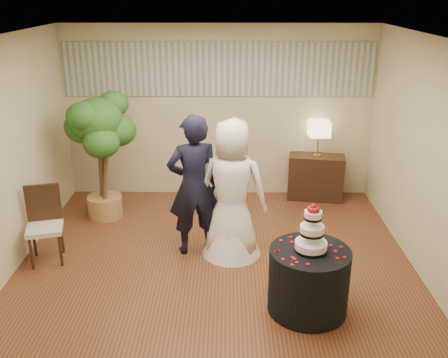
{
  "coord_description": "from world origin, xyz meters",
  "views": [
    {
      "loc": [
        0.15,
        -5.46,
        3.3
      ],
      "look_at": [
        0.1,
        0.4,
        1.05
      ],
      "focal_mm": 40.0,
      "sensor_mm": 36.0,
      "label": 1
    }
  ],
  "objects_px": {
    "wedding_cake": "(312,228)",
    "table_lamp": "(318,139)",
    "groom": "(194,186)",
    "side_chair": "(44,226)",
    "console": "(316,177)",
    "cake_table": "(308,280)",
    "bride": "(232,189)",
    "ficus_tree": "(101,156)"
  },
  "relations": [
    {
      "from": "wedding_cake",
      "to": "table_lamp",
      "type": "relative_size",
      "value": 0.92
    },
    {
      "from": "groom",
      "to": "side_chair",
      "type": "distance_m",
      "value": 1.95
    },
    {
      "from": "wedding_cake",
      "to": "console",
      "type": "distance_m",
      "value": 3.22
    },
    {
      "from": "console",
      "to": "table_lamp",
      "type": "height_order",
      "value": "table_lamp"
    },
    {
      "from": "wedding_cake",
      "to": "table_lamp",
      "type": "height_order",
      "value": "table_lamp"
    },
    {
      "from": "side_chair",
      "to": "groom",
      "type": "bearing_deg",
      "value": -5.77
    },
    {
      "from": "groom",
      "to": "table_lamp",
      "type": "relative_size",
      "value": 3.23
    },
    {
      "from": "cake_table",
      "to": "side_chair",
      "type": "xyz_separation_m",
      "value": [
        -3.18,
        1.01,
        0.13
      ]
    },
    {
      "from": "wedding_cake",
      "to": "groom",
      "type": "bearing_deg",
      "value": 135.11
    },
    {
      "from": "wedding_cake",
      "to": "table_lamp",
      "type": "distance_m",
      "value": 3.16
    },
    {
      "from": "groom",
      "to": "wedding_cake",
      "type": "relative_size",
      "value": 3.49
    },
    {
      "from": "groom",
      "to": "console",
      "type": "height_order",
      "value": "groom"
    },
    {
      "from": "groom",
      "to": "bride",
      "type": "height_order",
      "value": "groom"
    },
    {
      "from": "side_chair",
      "to": "cake_table",
      "type": "bearing_deg",
      "value": -32.12
    },
    {
      "from": "groom",
      "to": "console",
      "type": "relative_size",
      "value": 2.09
    },
    {
      "from": "console",
      "to": "ficus_tree",
      "type": "relative_size",
      "value": 0.46
    },
    {
      "from": "ficus_tree",
      "to": "groom",
      "type": "bearing_deg",
      "value": -36.13
    },
    {
      "from": "groom",
      "to": "ficus_tree",
      "type": "height_order",
      "value": "ficus_tree"
    },
    {
      "from": "wedding_cake",
      "to": "side_chair",
      "type": "relative_size",
      "value": 0.54
    },
    {
      "from": "cake_table",
      "to": "table_lamp",
      "type": "height_order",
      "value": "table_lamp"
    },
    {
      "from": "groom",
      "to": "side_chair",
      "type": "height_order",
      "value": "groom"
    },
    {
      "from": "bride",
      "to": "cake_table",
      "type": "height_order",
      "value": "bride"
    },
    {
      "from": "cake_table",
      "to": "ficus_tree",
      "type": "distance_m",
      "value": 3.68
    },
    {
      "from": "ficus_tree",
      "to": "cake_table",
      "type": "bearing_deg",
      "value": -40.57
    },
    {
      "from": "groom",
      "to": "cake_table",
      "type": "distance_m",
      "value": 1.93
    },
    {
      "from": "cake_table",
      "to": "ficus_tree",
      "type": "height_order",
      "value": "ficus_tree"
    },
    {
      "from": "wedding_cake",
      "to": "bride",
      "type": "bearing_deg",
      "value": 123.46
    },
    {
      "from": "groom",
      "to": "table_lamp",
      "type": "height_order",
      "value": "groom"
    },
    {
      "from": "bride",
      "to": "cake_table",
      "type": "bearing_deg",
      "value": 134.99
    },
    {
      "from": "console",
      "to": "side_chair",
      "type": "bearing_deg",
      "value": -142.07
    },
    {
      "from": "ficus_tree",
      "to": "side_chair",
      "type": "relative_size",
      "value": 1.98
    },
    {
      "from": "console",
      "to": "table_lamp",
      "type": "relative_size",
      "value": 1.54
    },
    {
      "from": "bride",
      "to": "table_lamp",
      "type": "bearing_deg",
      "value": -115.33
    },
    {
      "from": "bride",
      "to": "ficus_tree",
      "type": "bearing_deg",
      "value": -18.52
    },
    {
      "from": "groom",
      "to": "ficus_tree",
      "type": "distance_m",
      "value": 1.8
    },
    {
      "from": "console",
      "to": "ficus_tree",
      "type": "distance_m",
      "value": 3.47
    },
    {
      "from": "wedding_cake",
      "to": "ficus_tree",
      "type": "distance_m",
      "value": 3.63
    },
    {
      "from": "cake_table",
      "to": "table_lamp",
      "type": "bearing_deg",
      "value": 79.4
    },
    {
      "from": "groom",
      "to": "table_lamp",
      "type": "distance_m",
      "value": 2.61
    },
    {
      "from": "table_lamp",
      "to": "ficus_tree",
      "type": "xyz_separation_m",
      "value": [
        -3.34,
        -0.75,
        -0.06
      ]
    },
    {
      "from": "cake_table",
      "to": "ficus_tree",
      "type": "bearing_deg",
      "value": 139.43
    },
    {
      "from": "wedding_cake",
      "to": "ficus_tree",
      "type": "xyz_separation_m",
      "value": [
        -2.76,
        2.36,
        -0.02
      ]
    }
  ]
}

